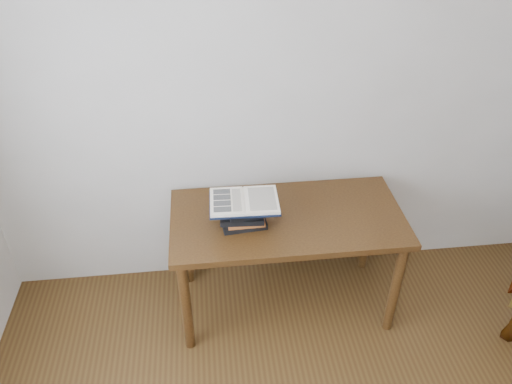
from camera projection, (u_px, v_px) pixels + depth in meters
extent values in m
cube|color=silver|center=(285.00, 90.00, 2.75)|extent=(3.50, 0.04, 2.60)
cube|color=#4A2E12|center=(287.00, 219.00, 2.81)|extent=(1.31, 0.66, 0.04)
cylinder|color=#4A2E12|center=(186.00, 306.00, 2.75)|extent=(0.06, 0.06, 0.67)
cylinder|color=#4A2E12|center=(395.00, 288.00, 2.86)|extent=(0.06, 0.06, 0.67)
cylinder|color=#4A2E12|center=(186.00, 242.00, 3.18)|extent=(0.06, 0.06, 0.67)
cylinder|color=#4A2E12|center=(368.00, 228.00, 3.29)|extent=(0.06, 0.06, 0.67)
cube|color=black|center=(244.00, 222.00, 2.73)|extent=(0.25, 0.17, 0.03)
cube|color=#BA5F2A|center=(246.00, 219.00, 2.70)|extent=(0.20, 0.14, 0.03)
cube|color=black|center=(242.00, 214.00, 2.69)|extent=(0.24, 0.19, 0.03)
cube|color=black|center=(246.00, 209.00, 2.67)|extent=(0.22, 0.19, 0.03)
cube|color=#5E2017|center=(242.00, 206.00, 2.65)|extent=(0.25, 0.17, 0.03)
cube|color=black|center=(244.00, 203.00, 2.64)|extent=(0.37, 0.27, 0.01)
cube|color=#EEE2CE|center=(227.00, 202.00, 2.63)|extent=(0.18, 0.25, 0.02)
cube|color=#EEE2CE|center=(261.00, 200.00, 2.64)|extent=(0.18, 0.25, 0.02)
cylinder|color=#EEE2CE|center=(244.00, 201.00, 2.63)|extent=(0.02, 0.24, 0.01)
cube|color=black|center=(222.00, 192.00, 2.68)|extent=(0.09, 0.05, 0.00)
cube|color=black|center=(222.00, 197.00, 2.64)|extent=(0.09, 0.05, 0.00)
cube|color=black|center=(222.00, 203.00, 2.60)|extent=(0.09, 0.05, 0.00)
cube|color=black|center=(222.00, 209.00, 2.56)|extent=(0.09, 0.05, 0.00)
cube|color=beige|center=(237.00, 200.00, 2.62)|extent=(0.05, 0.20, 0.00)
cube|color=beige|center=(262.00, 198.00, 2.63)|extent=(0.15, 0.21, 0.00)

